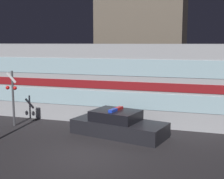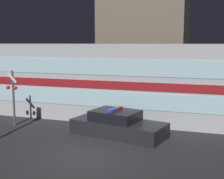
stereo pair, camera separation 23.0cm
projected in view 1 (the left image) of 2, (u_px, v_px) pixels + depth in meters
The scene contains 5 objects.
ground_plane at pixel (84, 157), 11.90m from camera, with size 120.00×120.00×0.00m, color #262326.
train at pixel (106, 81), 17.91m from camera, with size 15.80×2.90×4.28m.
police_car at pixel (118, 125), 14.73m from camera, with size 4.73×2.77×1.29m.
crossing_signal_far at pixel (13, 94), 16.16m from camera, with size 0.64×0.27×2.91m.
building_left at pixel (143, 35), 25.44m from camera, with size 6.74×4.86×9.99m.
Camera 1 is at (4.46, -10.53, 4.34)m, focal length 50.00 mm.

